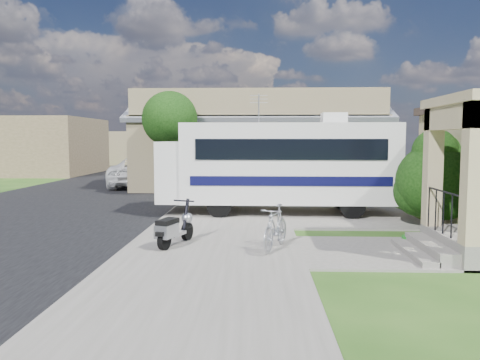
{
  "coord_description": "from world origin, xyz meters",
  "views": [
    {
      "loc": [
        0.05,
        -11.22,
        2.5
      ],
      "look_at": [
        -0.5,
        2.5,
        1.3
      ],
      "focal_mm": 35.0,
      "sensor_mm": 36.0,
      "label": 1
    }
  ],
  "objects_px": {
    "shrub": "(436,178)",
    "pickup_truck": "(143,171)",
    "scooter": "(174,229)",
    "garden_hose": "(411,241)",
    "bicycle": "(276,230)",
    "motorhome": "(279,163)",
    "van": "(159,163)"
  },
  "relations": [
    {
      "from": "van",
      "to": "shrub",
      "type": "bearing_deg",
      "value": -65.36
    },
    {
      "from": "garden_hose",
      "to": "van",
      "type": "bearing_deg",
      "value": 116.8
    },
    {
      "from": "bicycle",
      "to": "van",
      "type": "distance_m",
      "value": 22.57
    },
    {
      "from": "bicycle",
      "to": "shrub",
      "type": "bearing_deg",
      "value": 52.05
    },
    {
      "from": "bicycle",
      "to": "garden_hose",
      "type": "height_order",
      "value": "bicycle"
    },
    {
      "from": "pickup_truck",
      "to": "garden_hose",
      "type": "relative_size",
      "value": 13.75
    },
    {
      "from": "scooter",
      "to": "van",
      "type": "bearing_deg",
      "value": 121.95
    },
    {
      "from": "scooter",
      "to": "van",
      "type": "relative_size",
      "value": 0.24
    },
    {
      "from": "shrub",
      "to": "scooter",
      "type": "bearing_deg",
      "value": -158.55
    },
    {
      "from": "shrub",
      "to": "scooter",
      "type": "distance_m",
      "value": 7.44
    },
    {
      "from": "shrub",
      "to": "pickup_truck",
      "type": "relative_size",
      "value": 0.49
    },
    {
      "from": "motorhome",
      "to": "garden_hose",
      "type": "bearing_deg",
      "value": -57.08
    },
    {
      "from": "pickup_truck",
      "to": "van",
      "type": "xyz_separation_m",
      "value": [
        -0.65,
        7.17,
        0.11
      ]
    },
    {
      "from": "scooter",
      "to": "motorhome",
      "type": "bearing_deg",
      "value": 81.78
    },
    {
      "from": "pickup_truck",
      "to": "scooter",
      "type": "bearing_deg",
      "value": 103.26
    },
    {
      "from": "motorhome",
      "to": "pickup_truck",
      "type": "bearing_deg",
      "value": 127.87
    },
    {
      "from": "shrub",
      "to": "pickup_truck",
      "type": "xyz_separation_m",
      "value": [
        -11.09,
        11.3,
        -0.63
      ]
    },
    {
      "from": "shrub",
      "to": "pickup_truck",
      "type": "bearing_deg",
      "value": 134.46
    },
    {
      "from": "shrub",
      "to": "van",
      "type": "bearing_deg",
      "value": 122.43
    },
    {
      "from": "motorhome",
      "to": "scooter",
      "type": "height_order",
      "value": "motorhome"
    },
    {
      "from": "scooter",
      "to": "garden_hose",
      "type": "relative_size",
      "value": 3.61
    },
    {
      "from": "shrub",
      "to": "scooter",
      "type": "xyz_separation_m",
      "value": [
        -6.87,
        -2.7,
        -0.97
      ]
    },
    {
      "from": "bicycle",
      "to": "pickup_truck",
      "type": "xyz_separation_m",
      "value": [
        -6.53,
        14.23,
        0.3
      ]
    },
    {
      "from": "motorhome",
      "to": "van",
      "type": "distance_m",
      "value": 17.74
    },
    {
      "from": "shrub",
      "to": "garden_hose",
      "type": "relative_size",
      "value": 6.7
    },
    {
      "from": "scooter",
      "to": "garden_hose",
      "type": "distance_m",
      "value": 5.58
    },
    {
      "from": "bicycle",
      "to": "pickup_truck",
      "type": "distance_m",
      "value": 15.66
    },
    {
      "from": "shrub",
      "to": "motorhome",
      "type": "bearing_deg",
      "value": 150.41
    },
    {
      "from": "scooter",
      "to": "bicycle",
      "type": "relative_size",
      "value": 0.92
    },
    {
      "from": "scooter",
      "to": "van",
      "type": "xyz_separation_m",
      "value": [
        -4.86,
        21.16,
        0.45
      ]
    },
    {
      "from": "van",
      "to": "garden_hose",
      "type": "distance_m",
      "value": 23.1
    },
    {
      "from": "shrub",
      "to": "pickup_truck",
      "type": "height_order",
      "value": "shrub"
    }
  ]
}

